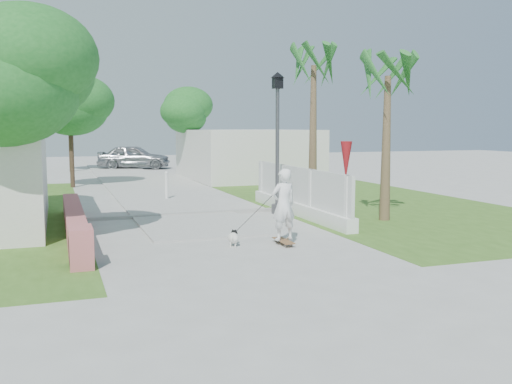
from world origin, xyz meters
name	(u,v)px	position (x,y,z in m)	size (l,w,h in m)	color
ground	(245,257)	(0.00, 0.00, 0.00)	(90.00, 90.00, 0.00)	#B7B7B2
path_strip	(129,178)	(0.00, 20.00, 0.03)	(3.20, 36.00, 0.06)	#B7B7B2
curb	(184,214)	(0.00, 6.00, 0.05)	(6.50, 0.25, 0.10)	#999993
grass_right	(352,199)	(7.00, 8.00, 0.01)	(8.00, 20.00, 0.01)	#3D6720
pink_wall	(75,224)	(-3.30, 3.55, 0.31)	(0.45, 8.20, 0.80)	#C56566
lattice_fence	(298,198)	(3.40, 5.00, 0.54)	(0.35, 7.00, 1.50)	white
building_right	(246,154)	(6.00, 18.00, 1.30)	(6.00, 8.00, 2.60)	silver
street_lamp	(277,137)	(2.90, 5.50, 2.43)	(0.44, 0.44, 4.44)	#59595E
bollard	(166,185)	(0.20, 10.00, 0.58)	(0.14, 0.14, 1.09)	white
patio_umbrella	(346,161)	(4.80, 4.50, 1.69)	(0.36, 0.36, 2.30)	#59595E
tree_left_near	(16,79)	(-4.48, 2.98, 3.82)	(3.60, 3.60, 5.28)	#4C3826
tree_path_left	(70,103)	(-2.98, 15.98, 3.82)	(3.40, 3.40, 5.23)	#4C3826
tree_path_right	(186,113)	(3.22, 19.98, 3.49)	(3.00, 3.00, 4.79)	#4C3826
tree_path_far	(69,110)	(-2.78, 25.98, 3.82)	(3.20, 3.20, 5.17)	#4C3826
palm_far	(314,75)	(4.60, 6.50, 4.48)	(1.80, 1.80, 5.30)	brown
palm_near	(388,85)	(5.40, 3.20, 3.95)	(1.80, 1.80, 4.70)	brown
skateboarder	(270,209)	(0.96, 1.03, 0.84)	(1.48, 0.90, 1.78)	brown
dog	(233,237)	(0.11, 1.18, 0.20)	(0.37, 0.51, 0.37)	white
parked_car	(134,157)	(1.20, 26.98, 0.80)	(1.88, 4.67, 1.59)	#9EA1A6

